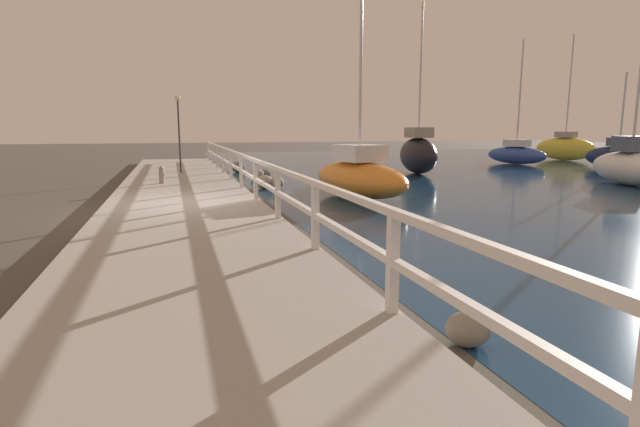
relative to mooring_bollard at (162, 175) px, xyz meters
name	(u,v)px	position (x,y,z in m)	size (l,w,h in m)	color
ground_plane	(185,212)	(0.58, -4.61, -0.52)	(120.00, 120.00, 0.00)	#4C473D
dock_walkway	(184,207)	(0.58, -4.61, -0.40)	(3.70, 36.00, 0.23)	#9E998E
railing	(256,172)	(2.33, -4.61, 0.41)	(0.10, 32.50, 1.02)	white
boulder_far_strip	(238,167)	(3.26, 6.18, -0.27)	(0.65, 0.59, 0.49)	#666056
boulder_mid_strip	(276,183)	(3.68, -0.49, -0.32)	(0.52, 0.47, 0.39)	gray
boulder_water_edge	(264,182)	(3.28, -0.48, -0.29)	(0.61, 0.55, 0.46)	gray
boulder_upstream	(468,329)	(2.91, -13.13, -0.36)	(0.43, 0.39, 0.32)	slate
boulder_downstream	(265,174)	(3.92, 2.98, -0.33)	(0.50, 0.45, 0.37)	#666056
boulder_near_dock	(257,174)	(3.56, 2.72, -0.31)	(0.55, 0.49, 0.41)	gray
mooring_bollard	(162,175)	(0.00, 0.00, 0.00)	(0.17, 0.17, 0.56)	gray
dock_lamp	(179,119)	(0.68, 4.01, 1.86)	(0.23, 0.23, 3.06)	#2D2D33
sailboat_blue	(516,153)	(19.02, 7.04, 0.08)	(1.98, 3.89, 6.80)	#2D4C9E
sailboat_black	(418,153)	(10.88, 3.21, 0.38)	(1.76, 3.76, 7.27)	black
sailboat_white	(631,166)	(15.99, -3.07, 0.17)	(2.63, 4.64, 8.11)	white
sailboat_yellow	(565,148)	(24.13, 9.00, 0.28)	(1.49, 4.45, 7.64)	gold
sailboat_navy	(618,156)	(21.69, 2.73, 0.13)	(1.82, 3.51, 4.69)	#192347
sailboat_orange	(359,176)	(5.58, -3.32, 0.11)	(2.32, 4.56, 7.73)	orange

